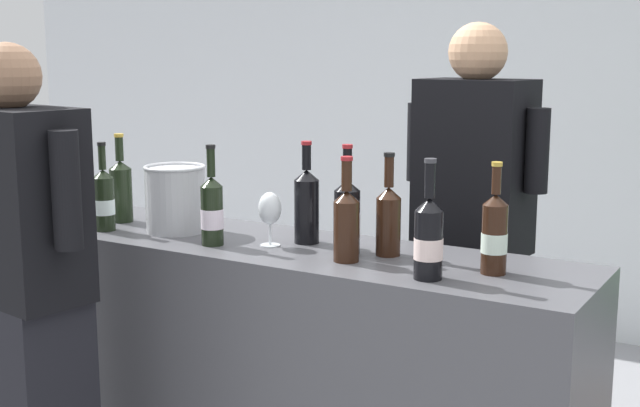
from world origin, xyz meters
name	(u,v)px	position (x,y,z in m)	size (l,w,h in m)	color
wall_back	(534,93)	(0.00, 2.60, 1.40)	(8.00, 0.10, 2.80)	silver
counter	(293,391)	(0.00, 0.00, 0.50)	(1.96, 0.53, 1.01)	#4C4C51
wine_bottle_0	(307,204)	(0.02, 0.06, 1.14)	(0.08, 0.08, 0.34)	black
wine_bottle_1	(388,218)	(0.33, 0.04, 1.13)	(0.08, 0.08, 0.32)	black
wine_bottle_2	(212,210)	(-0.23, -0.12, 1.12)	(0.07, 0.07, 0.33)	black
wine_bottle_3	(346,222)	(0.25, -0.09, 1.13)	(0.08, 0.08, 0.32)	black
wine_bottle_4	(104,199)	(-0.70, -0.14, 1.12)	(0.07, 0.07, 0.31)	black
wine_bottle_5	(121,189)	(-0.76, 0.01, 1.13)	(0.08, 0.08, 0.33)	black
wine_bottle_6	(429,238)	(0.55, -0.15, 1.13)	(0.08, 0.08, 0.34)	black
wine_bottle_7	(494,234)	(0.68, 0.00, 1.13)	(0.07, 0.07, 0.32)	black
wine_bottle_8	(347,217)	(0.21, 0.00, 1.13)	(0.08, 0.08, 0.34)	black
wine_glass	(270,210)	(-0.06, -0.04, 1.13)	(0.08, 0.08, 0.18)	silver
ice_bucket	(175,198)	(-0.47, -0.02, 1.13)	(0.22, 0.22, 0.23)	silver
person_server	(471,270)	(0.41, 0.57, 0.85)	(0.54, 0.28, 1.74)	black
person_guest	(24,329)	(-0.57, -0.62, 0.81)	(0.61, 0.31, 1.66)	black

